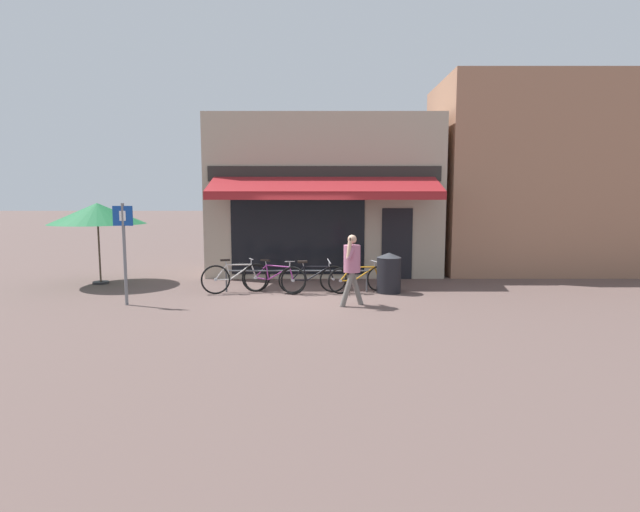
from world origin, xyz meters
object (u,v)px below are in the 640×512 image
Objects in this scene: bicycle_black at (310,278)px; bicycle_purple at (272,278)px; bicycle_orange at (357,279)px; cafe_parasol at (94,214)px; pedestrian_adult at (350,263)px; litter_bin at (386,273)px; parking_sign at (121,243)px; bicycle_silver at (233,278)px.

bicycle_purple is at bearing 168.92° from bicycle_black.
bicycle_orange is 0.64× the size of cafe_parasol.
bicycle_black is at bearing -13.25° from cafe_parasol.
bicycle_orange is 1.69m from pedestrian_adult.
litter_bin is 6.35m from parking_sign.
litter_bin is at bearing -5.49° from bicycle_black.
parking_sign is (-5.37, -1.48, 1.05)m from bicycle_orange.
bicycle_silver is 0.97m from bicycle_purple.
cafe_parasol is at bearing -172.24° from bicycle_purple.
bicycle_orange is at bearing 23.40° from bicycle_purple.
bicycle_black is 1.08× the size of pedestrian_adult.
bicycle_purple is at bearing 161.64° from bicycle_orange.
parking_sign is at bearing 176.50° from bicycle_orange.
bicycle_purple reaches higher than bicycle_black.
parking_sign is 3.39m from cafe_parasol.
bicycle_orange is 5.67m from parking_sign.
cafe_parasol is at bearing 159.17° from bicycle_black.
litter_bin reaches higher than bicycle_silver.
bicycle_silver is 3.89m from litter_bin.
litter_bin is (1.93, 0.07, 0.14)m from bicycle_black.
bicycle_orange is 7.49m from cafe_parasol.
pedestrian_adult is 0.70× the size of parking_sign.
pedestrian_adult is (-0.30, -1.55, 0.61)m from bicycle_orange.
bicycle_purple reaches higher than bicycle_orange.
pedestrian_adult is at bearing -119.69° from bicycle_orange.
bicycle_black is 1.94m from litter_bin.
pedestrian_adult reaches higher than litter_bin.
bicycle_silver is 4.55m from cafe_parasol.
cafe_parasol is at bearing 170.40° from litter_bin.
parking_sign is (-2.23, -1.44, 1.01)m from bicycle_silver.
cafe_parasol reaches higher than bicycle_orange.
bicycle_black is (1.95, -0.04, -0.02)m from bicycle_silver.
bicycle_orange is (3.14, 0.04, -0.03)m from bicycle_silver.
litter_bin reaches higher than bicycle_black.
bicycle_black is at bearing 18.50° from parking_sign.
litter_bin is (3.89, 0.03, 0.12)m from bicycle_silver.
bicycle_silver is at bearing -156.04° from bicycle_purple.
bicycle_black is 0.76× the size of parking_sign.
parking_sign is 0.89× the size of cafe_parasol.
pedestrian_adult reaches higher than bicycle_black.
bicycle_orange is at bearing -102.36° from pedestrian_adult.
parking_sign reaches higher than litter_bin.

